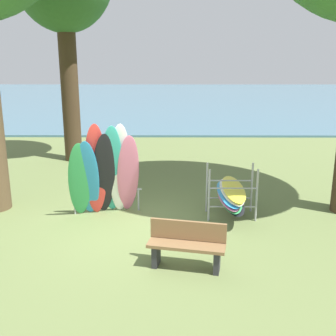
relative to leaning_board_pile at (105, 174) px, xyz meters
name	(u,v)px	position (x,y,z in m)	size (l,w,h in m)	color
ground_plane	(126,226)	(0.54, -0.60, -1.06)	(80.00, 80.00, 0.00)	olive
lake_water	(159,98)	(0.54, 27.92, -1.01)	(80.00, 36.00, 0.10)	#477084
leaning_board_pile	(105,174)	(0.00, 0.00, 0.00)	(1.78, 1.07, 2.31)	#339E56
board_storage_rack	(231,194)	(2.99, 0.02, -0.51)	(1.15, 2.12, 1.25)	#9EA0A5
park_bench	(187,244)	(1.85, -2.46, -0.61)	(1.45, 0.69, 0.85)	#2D2D33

